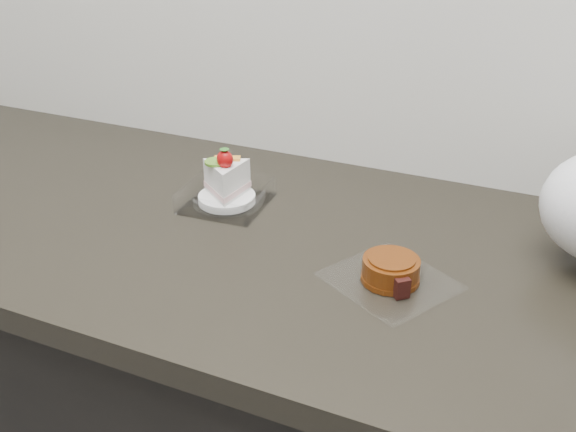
{
  "coord_description": "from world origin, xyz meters",
  "views": [
    {
      "loc": [
        0.31,
        0.9,
        1.4
      ],
      "look_at": [
        -0.03,
        1.69,
        0.94
      ],
      "focal_mm": 40.0,
      "sensor_mm": 36.0,
      "label": 1
    }
  ],
  "objects": [
    {
      "name": "cake_tray",
      "position": [
        -0.18,
        1.75,
        0.93
      ],
      "size": [
        0.14,
        0.14,
        0.1
      ],
      "rotation": [
        0.0,
        0.0,
        0.06
      ],
      "color": "white",
      "rests_on": "counter"
    },
    {
      "name": "mooncake_wrap",
      "position": [
        0.15,
        1.63,
        0.91
      ],
      "size": [
        0.21,
        0.21,
        0.04
      ],
      "rotation": [
        0.0,
        0.0,
        -0.33
      ],
      "color": "white",
      "rests_on": "counter"
    }
  ]
}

